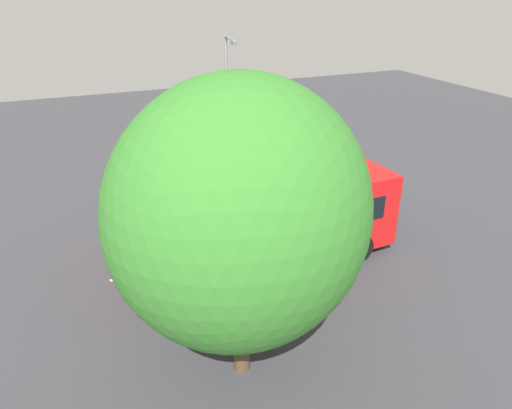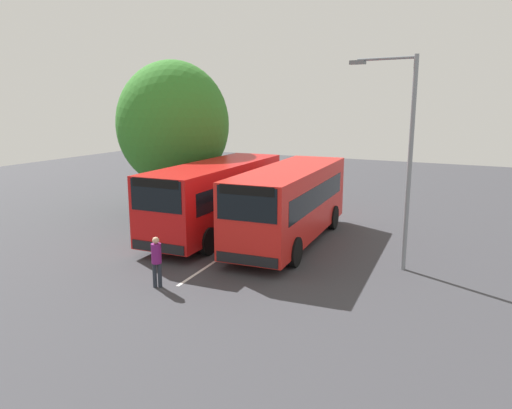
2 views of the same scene
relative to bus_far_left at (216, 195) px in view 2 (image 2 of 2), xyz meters
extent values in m
plane|color=#38383D|center=(0.07, 1.71, -1.76)|extent=(62.58, 62.58, 0.00)
cube|color=red|center=(-0.03, 0.00, 0.02)|extent=(9.13, 2.85, 2.78)
cube|color=black|center=(4.44, 0.19, 0.77)|extent=(0.21, 2.17, 1.17)
cube|color=black|center=(-0.08, 1.20, 0.35)|extent=(7.58, 0.41, 0.89)
cube|color=black|center=(0.02, -1.20, 0.35)|extent=(7.58, 0.41, 0.89)
cube|color=black|center=(4.46, 0.20, 1.23)|extent=(0.19, 1.97, 0.32)
cube|color=black|center=(4.47, 0.20, -1.15)|extent=(0.20, 2.27, 0.36)
cylinder|color=black|center=(2.81, 1.29, -1.21)|extent=(1.11, 0.33, 1.10)
cylinder|color=black|center=(2.91, -1.04, -1.21)|extent=(1.11, 0.33, 1.10)
cylinder|color=black|center=(-2.97, 1.04, -1.21)|extent=(1.11, 0.33, 1.10)
cylinder|color=black|center=(-2.87, -1.30, -1.21)|extent=(1.11, 0.33, 1.10)
cube|color=red|center=(-0.21, 3.46, 0.02)|extent=(9.18, 3.10, 2.78)
cube|color=black|center=(4.25, 3.78, 0.77)|extent=(0.27, 2.17, 1.17)
cube|color=black|center=(-0.30, 4.66, 0.35)|extent=(7.57, 0.62, 0.89)
cube|color=black|center=(-0.13, 2.26, 0.35)|extent=(7.57, 0.62, 0.89)
cube|color=black|center=(4.27, 3.78, 1.23)|extent=(0.24, 1.97, 0.32)
cube|color=black|center=(4.28, 3.78, -1.15)|extent=(0.26, 2.26, 0.36)
cylinder|color=black|center=(2.59, 4.83, -1.21)|extent=(1.11, 0.36, 1.10)
cylinder|color=black|center=(2.75, 2.50, -1.21)|extent=(1.11, 0.36, 1.10)
cylinder|color=black|center=(-3.18, 4.42, -1.21)|extent=(1.11, 0.36, 1.10)
cylinder|color=black|center=(-3.01, 2.09, -1.21)|extent=(1.11, 0.36, 1.10)
cylinder|color=#232833|center=(6.48, 1.60, -1.35)|extent=(0.13, 0.13, 0.81)
cylinder|color=#232833|center=(6.38, 1.73, -1.35)|extent=(0.13, 0.13, 0.81)
cylinder|color=#721966|center=(6.43, 1.66, -0.63)|extent=(0.45, 0.45, 0.64)
sphere|color=tan|center=(6.43, 1.66, -0.20)|extent=(0.22, 0.22, 0.22)
cylinder|color=gray|center=(1.15, 8.41, 1.92)|extent=(0.16, 0.16, 7.37)
cylinder|color=gray|center=(0.99, 7.39, 5.51)|extent=(0.43, 2.05, 0.10)
cube|color=slate|center=(0.82, 6.37, 5.43)|extent=(0.29, 0.58, 0.14)
cylinder|color=#4C3823|center=(-3.15, -4.45, -0.61)|extent=(0.44, 0.44, 2.29)
ellipsoid|color=#337A28|center=(-3.15, -4.45, 2.89)|extent=(6.30, 5.67, 6.61)
cube|color=silver|center=(0.07, 1.71, -1.75)|extent=(12.03, 1.06, 0.01)
camera|label=1|loc=(-6.68, -13.79, 7.87)|focal=33.59mm
camera|label=2|loc=(18.31, 11.14, 4.11)|focal=34.39mm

